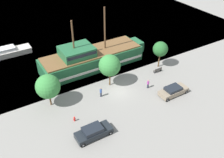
# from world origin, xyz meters

# --- Properties ---
(ground_plane) EXTENTS (160.00, 160.00, 0.00)m
(ground_plane) POSITION_xyz_m (0.00, 0.00, 0.00)
(ground_plane) COLOR gray
(water_surface) EXTENTS (80.00, 80.00, 0.00)m
(water_surface) POSITION_xyz_m (0.00, 44.00, 0.00)
(water_surface) COLOR #33566B
(water_surface) RESTS_ON ground
(pirate_ship) EXTENTS (19.70, 5.62, 10.50)m
(pirate_ship) POSITION_xyz_m (-0.28, 8.95, 1.73)
(pirate_ship) COLOR #1E5633
(pirate_ship) RESTS_ON water_surface
(moored_boat_dockside) EXTENTS (7.83, 2.57, 1.73)m
(moored_boat_dockside) POSITION_xyz_m (-12.01, 20.92, 0.67)
(moored_boat_dockside) COLOR #B7B2A8
(moored_boat_dockside) RESTS_ON water_surface
(parked_car_curb_front) EXTENTS (4.69, 1.97, 1.38)m
(parked_car_curb_front) POSITION_xyz_m (6.80, -4.94, 0.69)
(parked_car_curb_front) COLOR #7F705B
(parked_car_curb_front) RESTS_ON ground_plane
(parked_car_curb_mid) EXTENTS (4.70, 1.98, 1.53)m
(parked_car_curb_mid) POSITION_xyz_m (-7.73, -6.27, 0.75)
(parked_car_curb_mid) COLOR black
(parked_car_curb_mid) RESTS_ON ground_plane
(fire_hydrant) EXTENTS (0.42, 0.25, 0.76)m
(fire_hydrant) POSITION_xyz_m (-8.69, -2.50, 0.41)
(fire_hydrant) COLOR red
(fire_hydrant) RESTS_ON ground_plane
(bench_promenade_east) EXTENTS (1.54, 0.45, 0.85)m
(bench_promenade_east) POSITION_xyz_m (8.85, 1.21, 0.43)
(bench_promenade_east) COLOR #4C4742
(bench_promenade_east) RESTS_ON ground_plane
(pedestrian_walking_near) EXTENTS (0.32, 0.32, 1.60)m
(pedestrian_walking_near) POSITION_xyz_m (-3.03, 0.33, 0.80)
(pedestrian_walking_near) COLOR #232838
(pedestrian_walking_near) RESTS_ON ground_plane
(pedestrian_walking_far) EXTENTS (0.32, 0.32, 1.53)m
(pedestrian_walking_far) POSITION_xyz_m (4.49, -1.59, 0.76)
(pedestrian_walking_far) COLOR #232838
(pedestrian_walking_far) RESTS_ON ground_plane
(tree_row_east) EXTENTS (3.51, 3.51, 5.07)m
(tree_row_east) POSITION_xyz_m (-10.27, 2.40, 3.31)
(tree_row_east) COLOR brown
(tree_row_east) RESTS_ON ground_plane
(tree_row_mideast) EXTENTS (3.46, 3.46, 5.45)m
(tree_row_mideast) POSITION_xyz_m (-0.34, 2.24, 3.72)
(tree_row_mideast) COLOR brown
(tree_row_mideast) RESTS_ON ground_plane
(tree_row_midwest) EXTENTS (2.63, 2.63, 4.89)m
(tree_row_midwest) POSITION_xyz_m (10.16, 2.61, 3.55)
(tree_row_midwest) COLOR brown
(tree_row_midwest) RESTS_ON ground_plane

